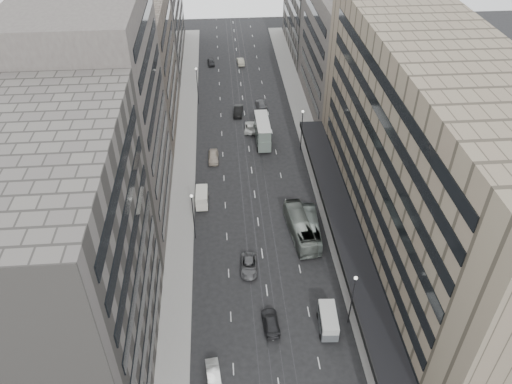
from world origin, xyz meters
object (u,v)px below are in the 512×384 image
object	(u,v)px
double_decker	(263,131)
vw_microbus	(328,320)
bus_far	(300,228)
panel_van	(202,197)
pedestrian	(366,326)
sedan_2	(249,266)
bus_near	(311,229)
sedan_1	(214,375)

from	to	relation	value
double_decker	vw_microbus	distance (m)	43.89
bus_far	panel_van	world-z (taller)	bus_far
double_decker	pedestrian	world-z (taller)	double_decker
sedan_2	pedestrian	distance (m)	17.91
bus_far	double_decker	world-z (taller)	double_decker
bus_near	vw_microbus	distance (m)	16.87
sedan_1	sedan_2	bearing A→B (deg)	66.43
bus_near	bus_far	size ratio (longest dim) A/B	0.89
sedan_1	pedestrian	distance (m)	19.43
bus_near	double_decker	xyz separation A→B (m)	(-4.80, 26.82, 1.19)
bus_near	sedan_2	xyz separation A→B (m)	(-9.68, -6.16, -0.69)
vw_microbus	pedestrian	distance (m)	4.70
bus_far	double_decker	size ratio (longest dim) A/B	1.28
double_decker	sedan_1	bearing A→B (deg)	-101.77
bus_near	pedestrian	size ratio (longest dim) A/B	5.40
bus_far	sedan_1	size ratio (longest dim) A/B	2.62
bus_near	sedan_1	distance (m)	27.19
bus_far	pedestrian	xyz separation A→B (m)	(5.54, -17.97, -0.49)
bus_near	vw_microbus	world-z (taller)	bus_near
panel_van	sedan_2	xyz separation A→B (m)	(6.59, -14.90, -0.79)
bus_far	vw_microbus	size ratio (longest dim) A/B	2.24
sedan_1	pedestrian	bearing A→B (deg)	8.55
bus_far	panel_van	distance (m)	16.98
panel_van	bus_far	bearing A→B (deg)	-29.50
double_decker	panel_van	distance (m)	21.44
double_decker	vw_microbus	world-z (taller)	double_decker
pedestrian	panel_van	bearing A→B (deg)	-56.73
bus_near	panel_van	size ratio (longest dim) A/B	2.32
bus_near	sedan_2	distance (m)	11.49
sedan_2	panel_van	bearing A→B (deg)	117.97
sedan_1	pedestrian	world-z (taller)	pedestrian
panel_van	sedan_1	xyz separation A→B (m)	(1.45, -31.52, -0.77)
vw_microbus	sedan_2	world-z (taller)	vw_microbus
bus_near	sedan_2	world-z (taller)	bus_near
sedan_2	double_decker	bearing A→B (deg)	85.70
sedan_1	sedan_2	distance (m)	17.40
bus_far	panel_van	size ratio (longest dim) A/B	2.61
double_decker	bus_near	bearing A→B (deg)	-80.21
bus_near	bus_far	xyz separation A→B (m)	(-1.59, 0.19, 0.17)
bus_far	vw_microbus	world-z (taller)	bus_far
double_decker	vw_microbus	xyz separation A→B (m)	(4.15, -43.68, -1.12)
sedan_2	bus_near	bearing A→B (deg)	36.60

